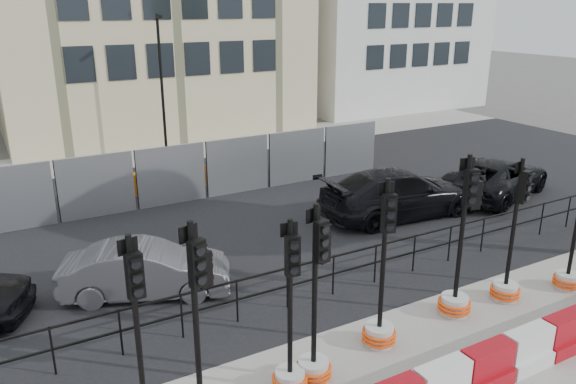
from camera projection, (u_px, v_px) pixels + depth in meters
ground at (364, 319)px, 11.94m from camera, size 120.00×120.00×0.00m
road at (231, 216)px, 17.72m from camera, size 40.00×14.00×0.03m
sidewalk_far at (149, 153)px, 25.15m from camera, size 40.00×4.00×0.02m
kerb_railing at (333, 268)px, 12.72m from camera, size 18.00×0.04×1.00m
heras_fencing at (198, 174)px, 19.81m from camera, size 14.33×1.72×2.00m
lamp_post_far at (162, 83)px, 23.52m from camera, size 0.12×0.56×6.00m
barrier_row at (464, 377)px, 9.52m from camera, size 16.75×0.50×0.80m
traffic_signal_b at (200, 376)px, 8.82m from camera, size 0.68×0.68×3.44m
traffic_signal_c at (290, 358)px, 9.54m from camera, size 0.63×0.63×3.19m
traffic_signal_d at (315, 341)px, 9.76m from camera, size 0.66×0.66×3.35m
traffic_signal_e at (380, 313)px, 10.84m from camera, size 0.68×0.68×3.43m
traffic_signal_f at (458, 279)px, 11.87m from camera, size 0.70×0.70×3.57m
traffic_signal_g at (508, 272)px, 12.53m from camera, size 0.65×0.65×3.33m
traffic_signal_h at (570, 263)px, 13.03m from camera, size 0.63×0.63×3.22m
car_b at (146, 270)px, 12.78m from camera, size 3.98×4.71×1.24m
car_c at (399, 193)px, 17.53m from camera, size 2.88×5.52×1.51m
car_d at (496, 177)px, 19.45m from camera, size 4.92×6.06×1.34m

